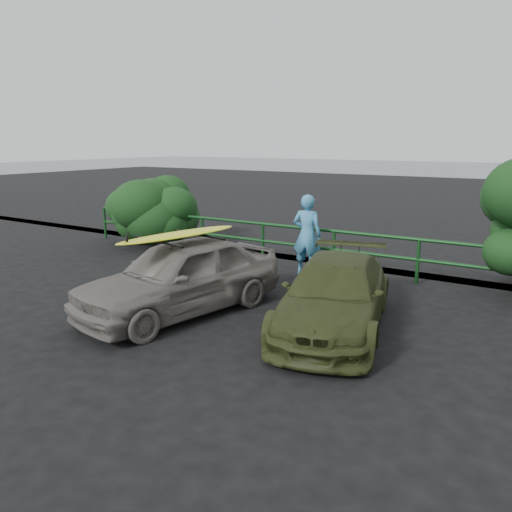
{
  "coord_description": "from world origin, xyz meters",
  "views": [
    {
      "loc": [
        5.65,
        -5.92,
        3.1
      ],
      "look_at": [
        0.91,
        1.63,
        1.04
      ],
      "focal_mm": 35.0,
      "sensor_mm": 36.0,
      "label": 1
    }
  ],
  "objects": [
    {
      "name": "shrub_left",
      "position": [
        -4.8,
        5.4,
        0.98
      ],
      "size": [
        3.2,
        2.4,
        1.95
      ],
      "primitive_type": null,
      "color": "#173D17",
      "rests_on": "ground"
    },
    {
      "name": "man",
      "position": [
        0.55,
        4.46,
        0.95
      ],
      "size": [
        0.74,
        0.52,
        1.9
      ],
      "primitive_type": "imported",
      "rotation": [
        0.0,
        0.0,
        3.24
      ],
      "color": "#4193C4",
      "rests_on": "ground"
    },
    {
      "name": "olive_vehicle",
      "position": [
        2.52,
        1.54,
        0.58
      ],
      "size": [
        2.58,
        4.3,
        1.17
      ],
      "primitive_type": "imported",
      "rotation": [
        0.0,
        0.0,
        0.25
      ],
      "color": "#353D1B",
      "rests_on": "ground"
    },
    {
      "name": "roof_rack",
      "position": [
        -0.18,
        0.78,
        1.4
      ],
      "size": [
        1.55,
        1.23,
        0.05
      ],
      "primitive_type": null,
      "rotation": [
        0.0,
        0.0,
        -0.21
      ],
      "color": "black",
      "rests_on": "sedan"
    },
    {
      "name": "ground",
      "position": [
        0.0,
        0.0,
        0.0
      ],
      "size": [
        80.0,
        80.0,
        0.0
      ],
      "primitive_type": "plane",
      "color": "black"
    },
    {
      "name": "guardrail",
      "position": [
        0.0,
        5.0,
        0.52
      ],
      "size": [
        14.0,
        0.08,
        1.04
      ],
      "primitive_type": null,
      "color": "#123F18",
      "rests_on": "ground"
    },
    {
      "name": "sedan",
      "position": [
        -0.18,
        0.78,
        0.69
      ],
      "size": [
        2.43,
        4.3,
        1.38
      ],
      "primitive_type": "imported",
      "rotation": [
        0.0,
        0.0,
        -0.21
      ],
      "color": "slate",
      "rests_on": "ground"
    },
    {
      "name": "surfboard",
      "position": [
        -0.18,
        0.78,
        1.47
      ],
      "size": [
        1.05,
        2.63,
        0.08
      ],
      "primitive_type": "ellipsoid",
      "rotation": [
        0.0,
        0.0,
        -0.21
      ],
      "color": "yellow",
      "rests_on": "roof_rack"
    }
  ]
}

